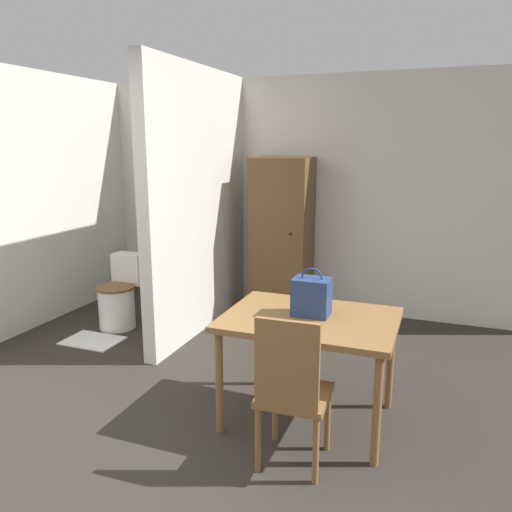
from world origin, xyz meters
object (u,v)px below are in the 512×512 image
Objects in this scene: wooden_chair at (291,389)px; wooden_cabinet at (282,237)px; dining_table at (310,328)px; handbag at (312,296)px; toilet at (120,297)px.

wooden_cabinet is (-0.89, 2.56, 0.35)m from wooden_chair.
wooden_chair is (0.04, -0.54, -0.16)m from dining_table.
wooden_chair is at bearing -85.57° from dining_table.
handbag reaches higher than wooden_chair.
wooden_cabinet is (-0.85, 2.03, 0.19)m from dining_table.
wooden_cabinet is at bearing 112.93° from handbag.
toilet is 0.42× the size of wooden_cabinet.
handbag reaches higher than toilet.
wooden_cabinet reaches higher than handbag.
toilet is at bearing 155.73° from handbag.
dining_table is 0.65× the size of wooden_cabinet.
dining_table is 1.54× the size of toilet.
wooden_chair is 0.68m from handbag.
handbag reaches higher than dining_table.
handbag is (-0.04, 0.57, 0.36)m from wooden_chair.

